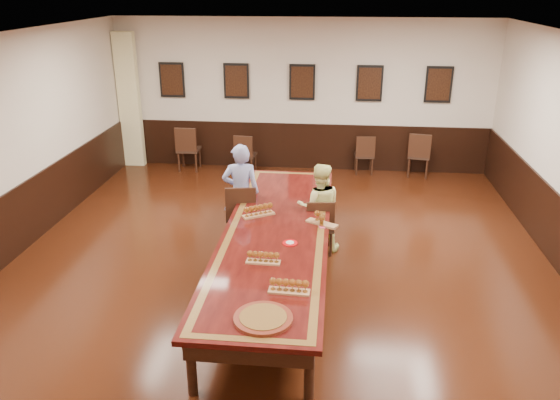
# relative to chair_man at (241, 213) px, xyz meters

# --- Properties ---
(floor) EXTENTS (8.00, 10.00, 0.02)m
(floor) POSITION_rel_chair_man_xyz_m (0.68, -1.15, -0.51)
(floor) COLOR black
(floor) RESTS_ON ground
(ceiling) EXTENTS (8.00, 10.00, 0.02)m
(ceiling) POSITION_rel_chair_man_xyz_m (0.68, -1.15, 2.71)
(ceiling) COLOR white
(ceiling) RESTS_ON floor
(wall_back) EXTENTS (8.00, 0.02, 3.20)m
(wall_back) POSITION_rel_chair_man_xyz_m (0.68, 3.86, 1.10)
(wall_back) COLOR beige
(wall_back) RESTS_ON floor
(chair_man) EXTENTS (0.54, 0.57, 0.99)m
(chair_man) POSITION_rel_chair_man_xyz_m (0.00, 0.00, 0.00)
(chair_man) COLOR black
(chair_man) RESTS_ON floor
(chair_woman) EXTENTS (0.46, 0.50, 0.88)m
(chair_woman) POSITION_rel_chair_man_xyz_m (1.22, -0.21, -0.05)
(chair_woman) COLOR black
(chair_woman) RESTS_ON floor
(spare_chair_a) EXTENTS (0.47, 0.51, 0.98)m
(spare_chair_a) POSITION_rel_chair_man_xyz_m (-1.76, 3.45, -0.00)
(spare_chair_a) COLOR black
(spare_chair_a) RESTS_ON floor
(spare_chair_b) EXTENTS (0.45, 0.49, 0.87)m
(spare_chair_b) POSITION_rel_chair_man_xyz_m (-0.48, 3.34, -0.06)
(spare_chair_b) COLOR black
(spare_chair_b) RESTS_ON floor
(spare_chair_c) EXTENTS (0.43, 0.46, 0.85)m
(spare_chair_c) POSITION_rel_chair_man_xyz_m (2.04, 3.62, -0.07)
(spare_chair_c) COLOR black
(spare_chair_c) RESTS_ON floor
(spare_chair_d) EXTENTS (0.53, 0.56, 0.96)m
(spare_chair_d) POSITION_rel_chair_man_xyz_m (3.19, 3.55, -0.02)
(spare_chair_d) COLOR black
(spare_chair_d) RESTS_ON floor
(person_man) EXTENTS (0.63, 0.46, 1.58)m
(person_man) POSITION_rel_chair_man_xyz_m (-0.02, 0.10, 0.29)
(person_man) COLOR #4451AA
(person_man) RESTS_ON floor
(person_woman) EXTENTS (0.74, 0.61, 1.38)m
(person_woman) POSITION_rel_chair_man_xyz_m (1.21, -0.12, 0.19)
(person_woman) COLOR #F7F69A
(person_woman) RESTS_ON floor
(pink_phone) EXTENTS (0.11, 0.17, 0.01)m
(pink_phone) POSITION_rel_chair_man_xyz_m (1.28, -0.94, 0.26)
(pink_phone) COLOR #E94D7C
(pink_phone) RESTS_ON conference_table
(curtain) EXTENTS (0.45, 0.18, 2.90)m
(curtain) POSITION_rel_chair_man_xyz_m (-3.07, 3.67, 0.95)
(curtain) COLOR beige
(curtain) RESTS_ON floor
(wainscoting) EXTENTS (8.00, 10.00, 1.00)m
(wainscoting) POSITION_rel_chair_man_xyz_m (0.68, -1.15, 0.00)
(wainscoting) COLOR black
(wainscoting) RESTS_ON floor
(conference_table) EXTENTS (1.40, 5.00, 0.76)m
(conference_table) POSITION_rel_chair_man_xyz_m (0.68, -1.15, 0.12)
(conference_table) COLOR black
(conference_table) RESTS_ON floor
(posters) EXTENTS (6.14, 0.04, 0.74)m
(posters) POSITION_rel_chair_man_xyz_m (0.68, 3.79, 1.40)
(posters) COLOR black
(posters) RESTS_ON wall_back
(flight_a) EXTENTS (0.47, 0.37, 0.17)m
(flight_a) POSITION_rel_chair_man_xyz_m (0.37, -0.67, 0.34)
(flight_a) COLOR #9C6A41
(flight_a) RESTS_ON conference_table
(flight_b) EXTENTS (0.46, 0.34, 0.17)m
(flight_b) POSITION_rel_chair_man_xyz_m (1.27, -0.87, 0.33)
(flight_b) COLOR #9C6A41
(flight_b) RESTS_ON conference_table
(flight_c) EXTENTS (0.41, 0.14, 0.15)m
(flight_c) POSITION_rel_chair_man_xyz_m (0.62, -2.06, 0.33)
(flight_c) COLOR #9C6A41
(flight_c) RESTS_ON conference_table
(flight_d) EXTENTS (0.45, 0.16, 0.17)m
(flight_d) POSITION_rel_chair_man_xyz_m (0.99, -2.69, 0.33)
(flight_d) COLOR #9C6A41
(flight_d) RESTS_ON conference_table
(red_plate_grp) EXTENTS (0.19, 0.19, 0.02)m
(red_plate_grp) POSITION_rel_chair_man_xyz_m (0.89, -1.52, 0.27)
(red_plate_grp) COLOR red
(red_plate_grp) RESTS_ON conference_table
(carved_platter) EXTENTS (0.74, 0.74, 0.05)m
(carved_platter) POSITION_rel_chair_man_xyz_m (0.78, -3.22, 0.28)
(carved_platter) COLOR #561B11
(carved_platter) RESTS_ON conference_table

